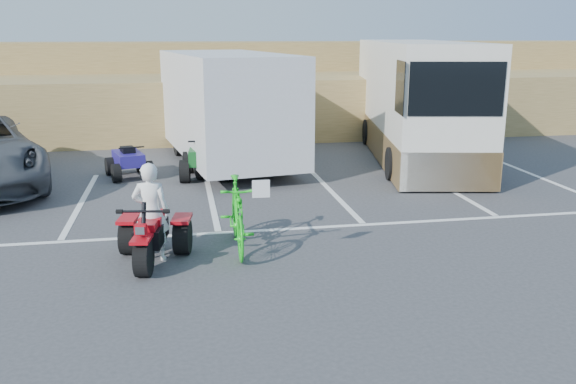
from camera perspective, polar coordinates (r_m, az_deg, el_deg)
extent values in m
plane|color=#3A3A3D|center=(8.70, -5.42, -8.81)|extent=(100.00, 100.00, 0.00)
cube|color=white|center=(13.57, -18.73, -0.86)|extent=(0.12, 5.00, 0.01)
cube|color=white|center=(13.43, -7.28, -0.35)|extent=(0.12, 5.00, 0.01)
cube|color=white|center=(13.82, 3.96, 0.17)|extent=(0.12, 5.00, 0.01)
cube|color=white|center=(14.70, 14.23, 0.63)|extent=(0.12, 5.00, 0.01)
cube|color=white|center=(16.00, 23.08, 1.02)|extent=(0.12, 5.00, 0.01)
cube|color=white|center=(10.94, -6.52, -3.83)|extent=(28.00, 0.12, 0.01)
cube|color=olive|center=(22.11, -8.68, 8.13)|extent=(40.00, 6.00, 2.00)
cube|color=olive|center=(25.51, -9.03, 11.23)|extent=(40.00, 4.00, 2.20)
imported|color=white|center=(9.63, -12.71, -1.84)|extent=(0.62, 0.46, 1.56)
imported|color=#14BF19|center=(9.94, -4.77, -2.14)|extent=(0.60, 1.98, 1.18)
cube|color=silver|center=(16.49, -5.75, 8.25)|extent=(3.51, 6.64, 2.63)
cylinder|color=black|center=(16.68, -5.64, 3.93)|extent=(2.40, 1.10, 0.74)
cube|color=silver|center=(17.93, 11.72, 8.55)|extent=(3.79, 9.10, 3.18)
cube|color=brown|center=(18.08, 11.53, 4.93)|extent=(3.83, 9.11, 0.88)
cube|color=black|center=(13.56, 15.51, 9.25)|extent=(2.00, 0.39, 1.15)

